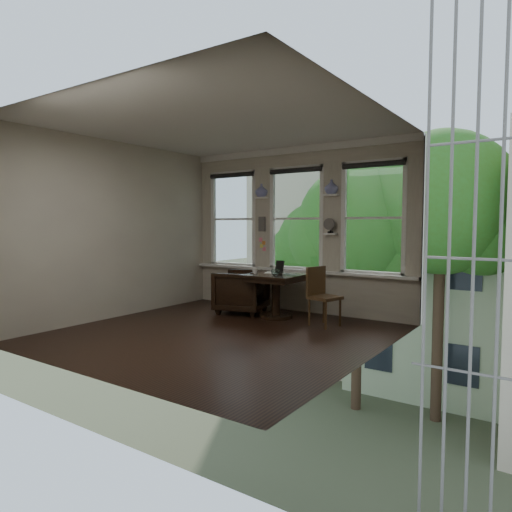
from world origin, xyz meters
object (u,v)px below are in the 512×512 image
Objects in this scene: armchair_left at (241,291)px; mug at (255,271)px; side_chair_right at (325,297)px; table at (276,296)px; laptop at (289,275)px.

mug reaches higher than armchair_left.
side_chair_right reaches higher than armchair_left.
mug is (-1.30, -0.03, 0.34)m from side_chair_right.
table is at bearing 21.16° from mug.
mug reaches higher than table.
armchair_left is 1.13m from laptop.
side_chair_right is (1.72, -0.12, 0.07)m from armchair_left.
armchair_left is 0.93× the size of side_chair_right.
side_chair_right reaches higher than mug.
armchair_left is 2.59× the size of laptop.
laptop reaches higher than table.
side_chair_right is 1.35m from mug.
mug is at bearing 106.94° from side_chair_right.
mug is at bearing 54.41° from armchair_left.
mug reaches higher than laptop.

